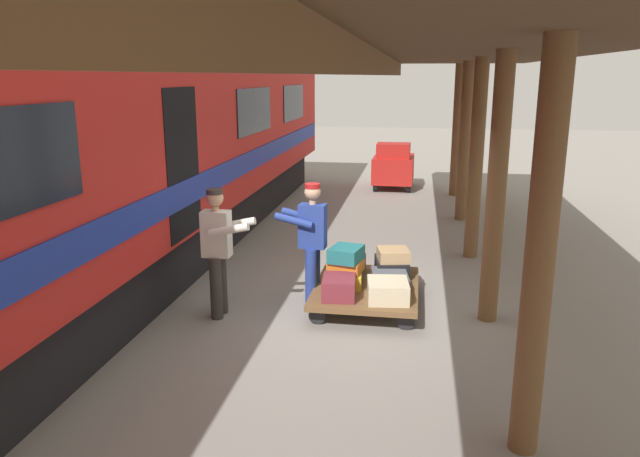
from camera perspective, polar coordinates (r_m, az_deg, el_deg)
name	(u,v)px	position (r m, az deg, el deg)	size (l,w,h in m)	color
ground_plane	(349,311)	(8.26, 2.73, -7.75)	(60.00, 60.00, 0.00)	gray
platform_canopy	(500,62)	(7.67, 16.70, 14.85)	(3.20, 17.94, 3.56)	brown
train_car	(79,153)	(8.95, -21.85, 6.62)	(3.02, 20.90, 4.00)	#B21E19
luggage_cart	(366,288)	(8.37, 4.41, -5.64)	(1.41, 1.87, 0.29)	brown
suitcase_yellow_case	(344,277)	(8.35, 2.25, -4.65)	(0.49, 0.63, 0.19)	gold
suitcase_cream_canvas	(388,291)	(7.81, 6.43, -5.85)	(0.51, 0.55, 0.25)	beige
suitcase_slate_roller	(390,280)	(8.31, 6.61, -4.84)	(0.47, 0.63, 0.19)	#4C515B
suitcase_olive_duffel	(348,264)	(8.83, 2.67, -3.39)	(0.43, 0.47, 0.25)	brown
suitcase_black_hardshell	(392,267)	(8.79, 6.78, -3.64)	(0.45, 0.62, 0.23)	black
suitcase_burgundy_valise	(339,287)	(7.86, 1.80, -5.58)	(0.42, 0.53, 0.27)	maroon
suitcase_tan_vintage	(393,255)	(8.69, 6.95, -2.48)	(0.43, 0.44, 0.17)	tan
suitcase_orange_carryall	(346,266)	(8.26, 2.46, -3.58)	(0.44, 0.41, 0.16)	#CC6B23
suitcase_teal_softside	(346,254)	(8.20, 2.48, -2.42)	(0.39, 0.47, 0.19)	#1E666B
porter_in_overalls	(311,240)	(8.20, -0.83, -1.08)	(0.69, 0.46, 1.70)	navy
porter_by_door	(218,248)	(7.90, -9.58, -1.87)	(0.67, 0.42, 1.70)	#332D28
baggage_tug	(393,166)	(17.10, 6.96, 5.86)	(1.13, 1.72, 1.30)	#B21E19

